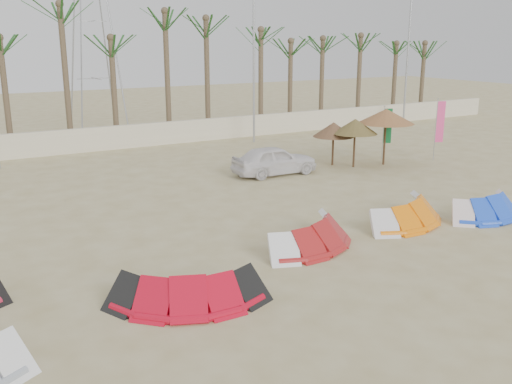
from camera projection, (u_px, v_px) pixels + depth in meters
ground at (385, 304)px, 13.33m from camera, size 120.00×120.00×0.00m
boundary_wall at (111, 138)px, 31.51m from camera, size 60.00×0.30×1.30m
palm_line at (108, 29)px, 31.57m from camera, size 52.00×4.00×7.70m
lamp_c at (254, 42)px, 32.40m from camera, size 1.25×0.14×11.00m
lamp_d at (409, 41)px, 38.22m from camera, size 1.25×0.14×11.00m
pylon at (100, 133)px, 37.17m from camera, size 3.00×3.00×14.00m
kite_red_mid at (182, 283)px, 13.41m from camera, size 4.03×2.68×0.90m
kite_red_right at (305, 231)px, 17.05m from camera, size 4.00×2.70×0.90m
kite_orange at (399, 209)px, 19.20m from camera, size 3.99×2.52×0.90m
kite_blue at (481, 204)px, 19.77m from camera, size 3.19×1.60×0.90m
parasol_left at (334, 130)px, 27.36m from camera, size 1.99×1.99×2.10m
parasol_mid at (355, 126)px, 26.88m from camera, size 2.13×2.13×2.32m
parasol_right at (386, 116)px, 27.30m from camera, size 2.71×2.71×2.72m
flag_pink at (438, 123)px, 28.46m from camera, size 0.44×0.17×3.15m
flag_green at (386, 127)px, 28.93m from camera, size 0.44×0.16×2.71m
car at (274, 160)px, 25.70m from camera, size 3.96×1.70×1.33m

